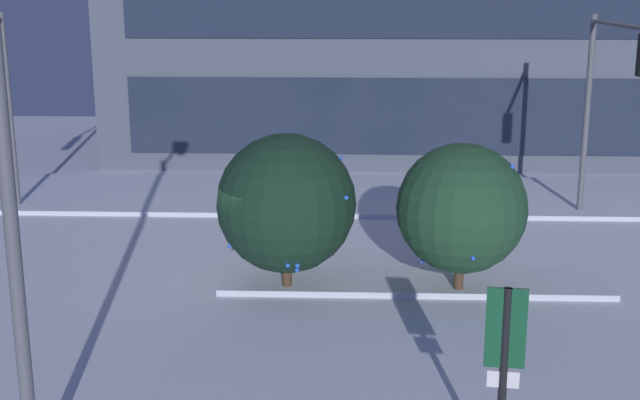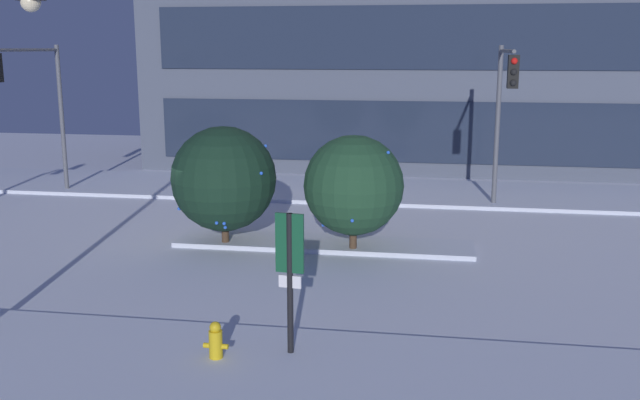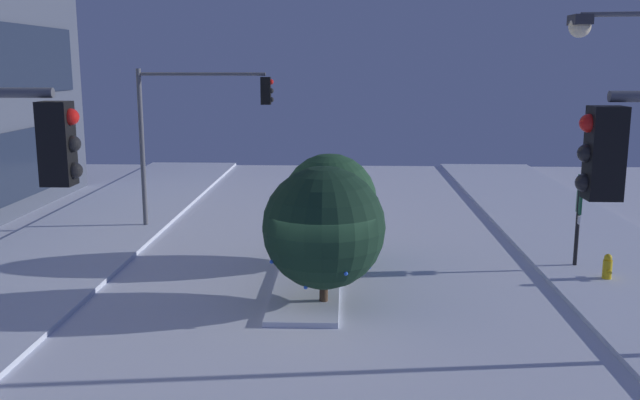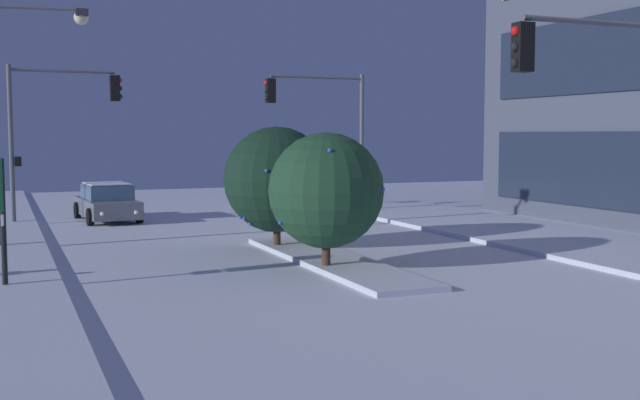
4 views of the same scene
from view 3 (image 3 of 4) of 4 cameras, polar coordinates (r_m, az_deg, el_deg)
The scene contains 7 objects.
ground at distance 17.49m, azimuth 0.36°, elevation -9.47°, with size 52.00×52.00×0.00m, color silver.
median_strip at distance 20.93m, azimuth -0.82°, elevation -5.77°, with size 9.00×1.80×0.14m, color silver.
traffic_light_corner_far_right at distance 26.17m, azimuth -10.23°, elevation 6.71°, with size 0.32×5.05×5.99m.
fire_hydrant at distance 21.46m, azimuth 22.50°, elevation -5.26°, with size 0.48×0.26×0.86m.
parking_info_sign at distance 22.20m, azimuth 20.46°, elevation -0.78°, with size 0.55×0.12×2.89m.
decorated_tree_median at distance 17.56m, azimuth 0.31°, elevation -2.28°, with size 3.13×3.13×3.65m.
decorated_tree_left_of_median at distance 21.38m, azimuth 0.80°, elevation -0.04°, with size 2.90×2.90×3.47m.
Camera 3 is at (-16.37, -0.51, 6.14)m, focal length 39.00 mm.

